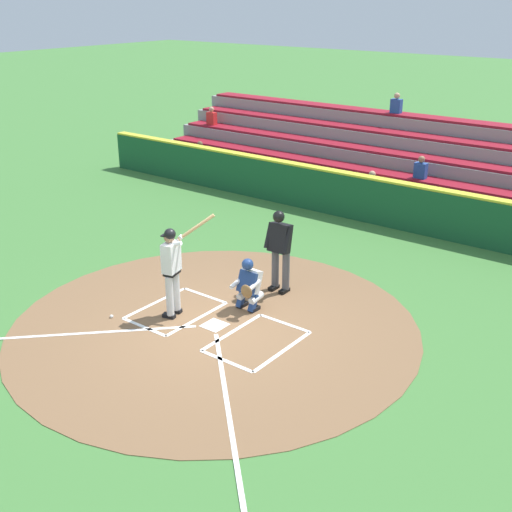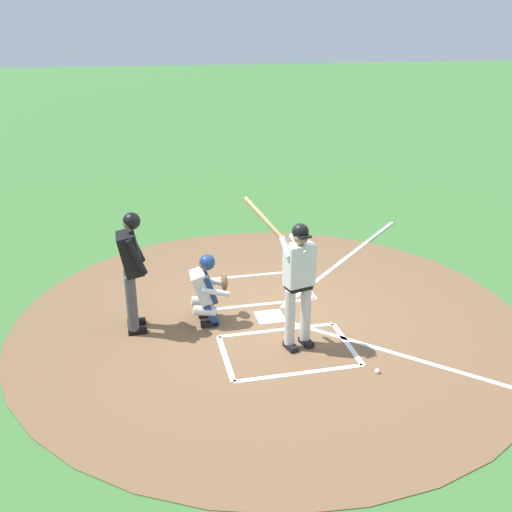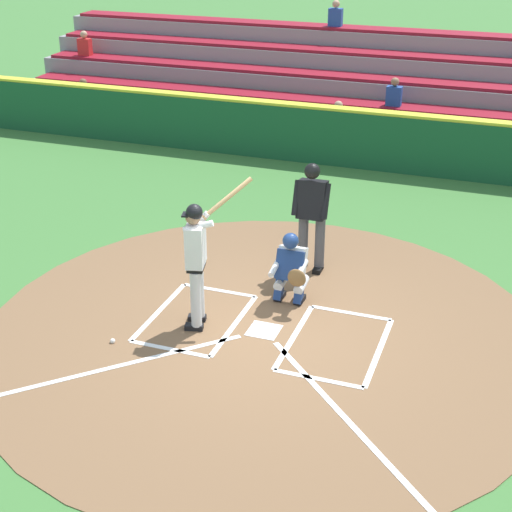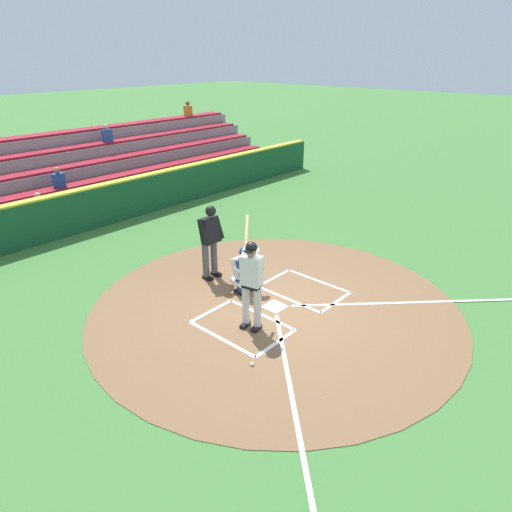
{
  "view_description": "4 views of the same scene",
  "coord_description": "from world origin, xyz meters",
  "px_view_note": "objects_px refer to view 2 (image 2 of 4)",
  "views": [
    {
      "loc": [
        -7.54,
        8.53,
        6.08
      ],
      "look_at": [
        -0.21,
        -1.07,
        1.19
      ],
      "focal_mm": 45.73,
      "sensor_mm": 36.0,
      "label": 1
    },
    {
      "loc": [
        7.94,
        -2.02,
        4.35
      ],
      "look_at": [
        -0.42,
        -0.13,
        0.9
      ],
      "focal_mm": 40.67,
      "sensor_mm": 36.0,
      "label": 2
    },
    {
      "loc": [
        -3.09,
        8.94,
        5.71
      ],
      "look_at": [
        0.36,
        -0.67,
        0.83
      ],
      "focal_mm": 54.33,
      "sensor_mm": 36.0,
      "label": 3
    },
    {
      "loc": [
        6.82,
        5.51,
        5.12
      ],
      "look_at": [
        -0.41,
        -0.91,
        0.82
      ],
      "focal_mm": 32.35,
      "sensor_mm": 36.0,
      "label": 4
    }
  ],
  "objects_px": {
    "batter": "(298,277)",
    "plate_umpire": "(131,264)",
    "baseball": "(377,371)",
    "catcher": "(207,287)"
  },
  "relations": [
    {
      "from": "batter",
      "to": "plate_umpire",
      "type": "relative_size",
      "value": 1.14
    },
    {
      "from": "catcher",
      "to": "baseball",
      "type": "bearing_deg",
      "value": 45.62
    },
    {
      "from": "batter",
      "to": "catcher",
      "type": "bearing_deg",
      "value": -131.96
    },
    {
      "from": "batter",
      "to": "plate_umpire",
      "type": "height_order",
      "value": "batter"
    },
    {
      "from": "plate_umpire",
      "to": "baseball",
      "type": "bearing_deg",
      "value": 57.92
    },
    {
      "from": "catcher",
      "to": "baseball",
      "type": "xyz_separation_m",
      "value": [
        1.95,
        1.99,
        -0.55
      ]
    },
    {
      "from": "catcher",
      "to": "plate_umpire",
      "type": "height_order",
      "value": "plate_umpire"
    },
    {
      "from": "baseball",
      "to": "batter",
      "type": "bearing_deg",
      "value": -137.3
    },
    {
      "from": "batter",
      "to": "plate_umpire",
      "type": "bearing_deg",
      "value": -114.3
    },
    {
      "from": "batter",
      "to": "catcher",
      "type": "distance_m",
      "value": 1.61
    }
  ]
}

